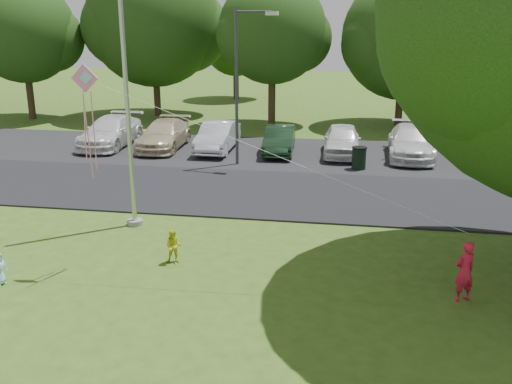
% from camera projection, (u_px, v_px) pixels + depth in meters
% --- Properties ---
extents(ground, '(120.00, 120.00, 0.00)m').
position_uv_depth(ground, '(202.00, 309.00, 12.94)').
color(ground, '#325416').
rests_on(ground, ground).
extents(park_road, '(60.00, 6.00, 0.06)m').
position_uv_depth(park_road, '(262.00, 192.00, 21.41)').
color(park_road, black).
rests_on(park_road, ground).
extents(parking_strip, '(42.00, 7.00, 0.06)m').
position_uv_depth(parking_strip, '(283.00, 153.00, 27.54)').
color(parking_strip, black).
rests_on(parking_strip, ground).
extents(flagpole, '(0.50, 0.50, 10.00)m').
position_uv_depth(flagpole, '(126.00, 93.00, 16.97)').
color(flagpole, '#B7BABF').
rests_on(flagpole, ground).
extents(street_lamp, '(1.89, 0.47, 6.73)m').
position_uv_depth(street_lamp, '(242.00, 73.00, 24.19)').
color(street_lamp, '#3F3F44').
rests_on(street_lamp, ground).
extents(trash_can, '(0.64, 0.64, 1.02)m').
position_uv_depth(trash_can, '(359.00, 159.00, 24.48)').
color(trash_can, black).
rests_on(trash_can, ground).
extents(tree_row, '(64.35, 11.94, 10.88)m').
position_uv_depth(tree_row, '(328.00, 28.00, 33.85)').
color(tree_row, '#332316').
rests_on(tree_row, ground).
extents(horizon_trees, '(77.46, 7.20, 7.02)m').
position_uv_depth(horizon_trees, '(366.00, 45.00, 42.97)').
color(horizon_trees, '#332316').
rests_on(horizon_trees, ground).
extents(parked_cars, '(20.17, 5.35, 1.46)m').
position_uv_depth(parked_cars, '(283.00, 138.00, 27.31)').
color(parked_cars, silver).
rests_on(parked_cars, ground).
extents(woman, '(0.64, 0.58, 1.48)m').
position_uv_depth(woman, '(464.00, 271.00, 13.13)').
color(woman, red).
rests_on(woman, ground).
extents(child_yellow, '(0.50, 0.41, 0.94)m').
position_uv_depth(child_yellow, '(174.00, 246.00, 15.25)').
color(child_yellow, '#CDCE20').
rests_on(child_yellow, ground).
extents(kite, '(9.46, 0.71, 3.61)m').
position_uv_depth(kite, '(95.00, 98.00, 13.78)').
color(kite, pink).
rests_on(kite, ground).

